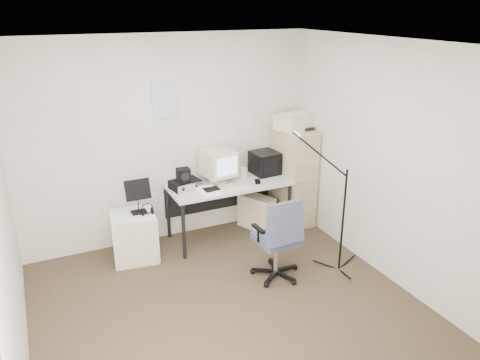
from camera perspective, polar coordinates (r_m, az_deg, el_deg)
name	(u,v)px	position (r m, az deg, el deg)	size (l,w,h in m)	color
floor	(231,312)	(4.72, -1.15, -15.75)	(3.60, 3.60, 0.01)	#382E21
ceiling	(228,44)	(3.80, -1.43, 16.19)	(3.60, 3.60, 0.01)	white
wall_back	(168,141)	(5.70, -8.71, 4.73)	(3.60, 0.02, 2.50)	silver
wall_front	(363,304)	(2.75, 14.78, -14.44)	(3.60, 0.02, 2.50)	silver
wall_left	(2,233)	(3.81, -26.97, -5.74)	(0.02, 3.60, 2.50)	silver
wall_right	(389,164)	(5.06, 17.70, 1.87)	(0.02, 3.60, 2.50)	silver
wall_calendar	(165,100)	(5.57, -9.16, 9.62)	(0.30, 0.02, 0.44)	white
filing_cabinet	(293,177)	(6.23, 6.49, 0.42)	(0.40, 0.60, 1.30)	tan
printer	(296,122)	(6.01, 6.81, 7.08)	(0.49, 0.33, 0.19)	silver
desk	(229,210)	(5.90, -1.38, -3.64)	(1.50, 0.70, 0.73)	#A1A1A1
crt_monitor	(218,166)	(5.76, -2.66, 1.75)	(0.36, 0.38, 0.40)	silver
crt_tv	(265,163)	(6.04, 3.02, 2.12)	(0.32, 0.33, 0.29)	black
desk_speaker	(243,173)	(5.88, 0.33, 0.87)	(0.08, 0.08, 0.14)	beige
keyboard	(229,187)	(5.58, -1.33, -0.89)	(0.46, 0.16, 0.03)	silver
mouse	(258,182)	(5.75, 2.15, -0.20)	(0.06, 0.11, 0.03)	black
radio_receiver	(185,184)	(5.61, -6.68, -0.52)	(0.34, 0.25, 0.10)	black
radio_speaker	(183,175)	(5.55, -6.93, 0.63)	(0.15, 0.14, 0.15)	black
papers	(209,191)	(5.49, -3.85, -1.33)	(0.23, 0.31, 0.02)	white
pc_tower	(256,212)	(6.17, 2.02, -3.93)	(0.21, 0.48, 0.45)	silver
office_chair	(277,237)	(5.02, 4.50, -6.96)	(0.55, 0.55, 0.95)	#3F4B63
side_cart	(134,237)	(5.52, -12.77, -6.76)	(0.48, 0.39, 0.60)	silver
music_stand	(138,196)	(5.31, -12.38, -1.89)	(0.28, 0.15, 0.41)	black
headphones	(147,211)	(5.30, -11.23, -3.70)	(0.14, 0.14, 0.03)	black
mic_stand	(344,206)	(5.13, 12.59, -3.07)	(0.02, 0.02, 1.55)	black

